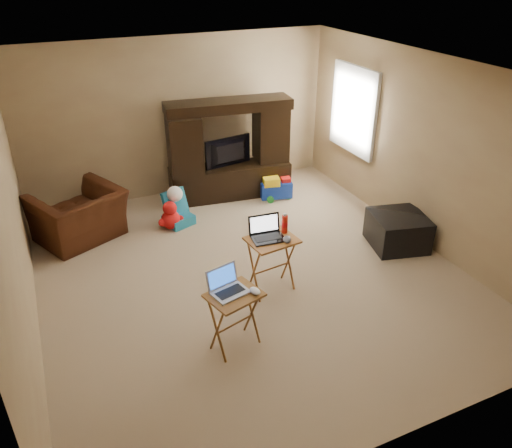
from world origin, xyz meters
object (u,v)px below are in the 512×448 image
child_rocker (178,209)px  recliner (79,216)px  push_toy (276,187)px  laptop_left (230,283)px  mouse_left (255,291)px  plush_toy (170,215)px  mouse_right (287,239)px  ottoman (398,231)px  television (231,153)px  entertainment_center (230,150)px  water_bottle (285,224)px  laptop_right (268,230)px  tray_table_right (272,265)px  tray_table_left (235,320)px

child_rocker → recliner: bearing=153.9°
child_rocker → push_toy: size_ratio=0.97×
laptop_left → mouse_left: 0.26m
recliner → plush_toy: size_ratio=2.55×
recliner → mouse_right: (2.02, -2.32, 0.38)m
child_rocker → ottoman: child_rocker is taller
television → laptop_left: size_ratio=2.37×
entertainment_center → mouse_right: 2.79m
entertainment_center → water_bottle: 2.58m
television → laptop_right: bearing=68.0°
child_rocker → tray_table_right: (0.54, -2.04, 0.10)m
television → water_bottle: television is taller
entertainment_center → tray_table_left: bearing=-103.6°
entertainment_center → mouse_right: bearing=-90.9°
tray_table_right → child_rocker: bearing=97.9°
entertainment_center → tray_table_right: size_ratio=2.76×
entertainment_center → child_rocker: (-1.07, -0.60, -0.55)m
television → laptop_left: 3.54m
mouse_right → laptop_left: bearing=-148.2°
child_rocker → mouse_right: mouse_right is taller
entertainment_center → mouse_left: (-1.10, -3.43, -0.12)m
recliner → laptop_left: 3.12m
entertainment_center → recliner: 2.51m
television → plush_toy: bearing=18.0°
plush_toy → push_toy: size_ratio=0.84×
recliner → water_bottle: (2.09, -2.12, 0.46)m
ottoman → mouse_right: bearing=-169.6°
plush_toy → tray_table_right: size_ratio=0.61×
recliner → child_rocker: 1.37m
entertainment_center → plush_toy: entertainment_center is taller
recliner → ottoman: recliner is taller
recliner → laptop_right: size_ratio=2.98×
child_rocker → entertainment_center: bearing=9.6°
tray_table_left → laptop_left: (-0.03, 0.03, 0.45)m
entertainment_center → laptop_left: (-1.32, -3.33, -0.02)m
television → plush_toy: 1.47m
tray_table_right → push_toy: bearing=55.7°
television → mouse_left: (-1.10, -3.39, -0.08)m
plush_toy → mouse_left: mouse_left is taller
television → recliner: television is taller
laptop_left → mouse_right: size_ratio=2.39×
push_toy → laptop_right: size_ratio=1.40×
push_toy → child_rocker: bearing=-159.3°
tray_table_left → laptop_right: laptop_right is taller
television → tray_table_right: size_ratio=1.15×
push_toy → mouse_left: size_ratio=3.90×
recliner → mouse_left: recliner is taller
plush_toy → mouse_right: (0.80, -2.09, 0.52)m
laptop_left → tray_table_left: bearing=-58.7°
child_rocker → water_bottle: bearing=-89.2°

